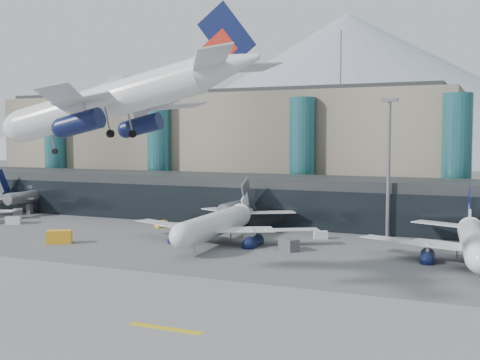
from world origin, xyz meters
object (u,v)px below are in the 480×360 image
Objects in this scene: veh_a at (14,220)px; veh_f at (18,214)px; hero_jet at (132,88)px; veh_b at (161,224)px; veh_d at (321,235)px; jet_parked_right at (474,231)px; lightmast_mid at (389,159)px; veh_c at (289,245)px; jet_parked_mid at (223,215)px; veh_g at (248,233)px; veh_h at (59,237)px.

veh_f is at bearing 102.34° from veh_a.
hero_jet is 9.21× the size of veh_f.
veh_d is at bearing -67.30° from veh_b.
jet_parked_right reaches higher than veh_a.
hero_jet is at bearing -109.74° from lightmast_mid.
veh_f is at bearing -152.75° from veh_c.
lightmast_mid is 0.73× the size of jet_parked_right.
jet_parked_mid is 14.94× the size of veh_d.
hero_jet reaches higher than lightmast_mid.
veh_f is (-71.22, -1.01, 0.37)m from veh_d.
lightmast_mid is 10.31× the size of veh_d.
jet_parked_mid is at bearing -26.91° from veh_a.
veh_f reaches higher than veh_a.
veh_g is (20.88, -3.28, 0.02)m from veh_b.
jet_parked_right is 68.33m from veh_h.
jet_parked_right is (35.04, 38.63, -19.83)m from hero_jet.
hero_jet is 43.95m from jet_parked_mid.
veh_a is (-75.82, -15.50, -13.56)m from lightmast_mid.
jet_parked_mid is at bearing -141.10° from veh_f.
jet_parked_mid is at bearing -2.78° from veh_h.
veh_d is (1.56, 13.18, -0.28)m from veh_c.
lightmast_mid is at bearing 66.51° from hero_jet.
lightmast_mid is 27.15m from veh_c.
veh_a is 1.29× the size of veh_g.
veh_d is 13.45m from veh_g.
jet_parked_mid is 18.24m from veh_d.
veh_g is at bearing 75.85° from jet_parked_right.
veh_h is (30.85, -22.03, 0.08)m from veh_f.
veh_a is 1.31× the size of veh_b.
veh_d is (65.07, 8.55, -0.15)m from veh_a.
veh_g is (2.53, 5.65, -3.84)m from jet_parked_mid.
hero_jet reaches higher than veh_f.
lightmast_mid reaches higher than veh_h.
jet_parked_mid is at bearing -178.58° from veh_d.
hero_jet is 58.83m from veh_b.
veh_f is (-37.21, -1.41, 0.41)m from veh_b.
veh_d is (15.66, 8.54, -3.82)m from jet_parked_mid.
veh_d is 71.23m from veh_f.
veh_f is at bearing -174.45° from lightmast_mid.
veh_f is (-81.98, -7.97, -13.34)m from lightmast_mid.
jet_parked_right reaches higher than veh_f.
veh_h is at bearing -177.45° from veh_d.
veh_h reaches higher than veh_d.
veh_c is at bearing -121.44° from lightmast_mid.
hero_jet reaches higher than veh_d.
hero_jet is at bearing 131.90° from jet_parked_right.
jet_parked_mid is at bearing -31.45° from veh_g.
veh_c is 1.43× the size of veh_d.
jet_parked_mid is at bearing -92.60° from veh_b.
veh_f is 37.91m from veh_h.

